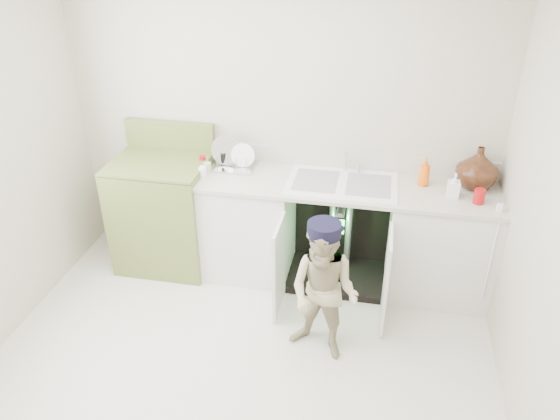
# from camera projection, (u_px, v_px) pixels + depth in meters

# --- Properties ---
(ground) EXTENTS (3.50, 3.50, 0.00)m
(ground) POSITION_uv_depth(u_px,v_px,m) (238.00, 371.00, 3.75)
(ground) COLOR beige
(ground) RESTS_ON ground
(room_shell) EXTENTS (6.00, 5.50, 1.26)m
(room_shell) POSITION_uv_depth(u_px,v_px,m) (229.00, 213.00, 3.13)
(room_shell) COLOR beige
(room_shell) RESTS_ON ground
(counter_run) EXTENTS (2.44, 1.02, 1.23)m
(counter_run) POSITION_uv_depth(u_px,v_px,m) (343.00, 230.00, 4.45)
(counter_run) COLOR white
(counter_run) RESTS_ON ground
(avocado_stove) EXTENTS (0.78, 0.65, 1.21)m
(avocado_stove) POSITION_uv_depth(u_px,v_px,m) (165.00, 211.00, 4.67)
(avocado_stove) COLOR olive
(avocado_stove) RESTS_ON ground
(repair_worker) EXTENTS (0.60, 0.83, 1.05)m
(repair_worker) POSITION_uv_depth(u_px,v_px,m) (324.00, 292.00, 3.66)
(repair_worker) COLOR tan
(repair_worker) RESTS_ON ground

